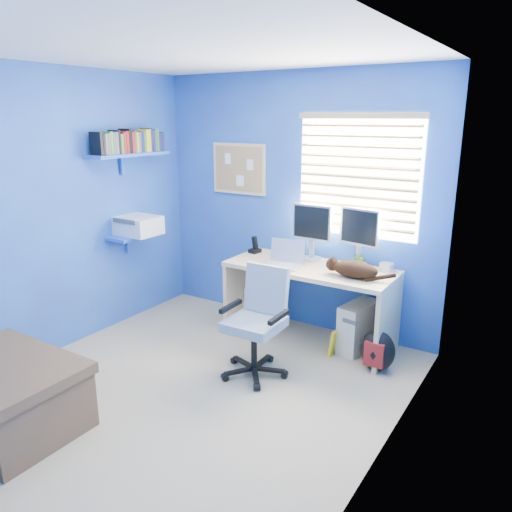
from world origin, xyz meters
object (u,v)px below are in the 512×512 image
Objects in this scene: tower_pc at (358,327)px; office_chair at (257,335)px; desk at (309,304)px; cat at (355,269)px; laptop at (283,255)px.

tower_pc is 1.02m from office_chair.
desk is 3.89× the size of cat.
laptop is 0.37× the size of office_chair.
laptop is at bearing 101.33° from office_chair.
desk is at bearing 168.75° from cat.
desk is 1.75× the size of office_chair.
office_chair is (-0.55, -0.70, -0.48)m from cat.
laptop is 0.95m from tower_pc.
desk is 0.54m from laptop.
office_chair reaches higher than desk.
laptop is at bearing -154.06° from tower_pc.
office_chair reaches higher than cat.
laptop is at bearing -175.98° from cat.
office_chair is at bearing -87.03° from laptop.
cat is at bearing -81.19° from tower_pc.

